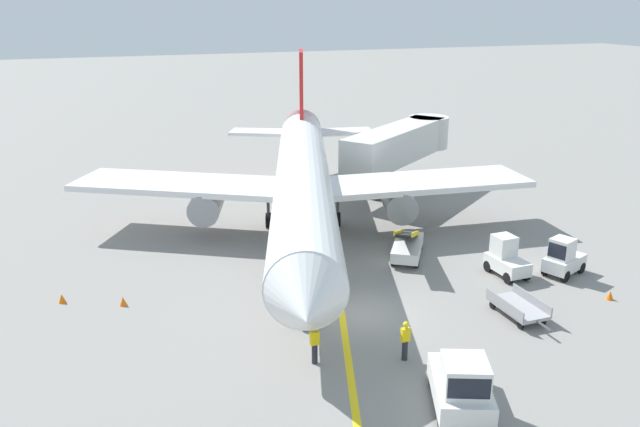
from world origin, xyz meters
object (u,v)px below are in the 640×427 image
(safety_cone_wingtip_left, at_px, (610,295))
(baggage_cart_loaded, at_px, (518,307))
(baggage_tug_by_cargo_door, at_px, (506,258))
(safety_cone_nose_left, at_px, (504,237))
(safety_cone_wingtip_right, at_px, (62,298))
(pushback_tug, at_px, (462,385))
(safety_cone_nose_right, at_px, (123,301))
(baggage_tug_near_wing, at_px, (563,258))
(belt_loader_forward_hold, at_px, (407,245))
(jet_bridge, at_px, (404,142))
(ground_crew_wing_walker, at_px, (405,339))
(ground_crew_marshaller, at_px, (315,343))
(airliner, at_px, (303,181))

(safety_cone_wingtip_left, bearing_deg, baggage_cart_loaded, 179.72)
(baggage_tug_by_cargo_door, bearing_deg, baggage_cart_loaded, -118.26)
(safety_cone_nose_left, relative_size, safety_cone_wingtip_right, 1.00)
(pushback_tug, bearing_deg, safety_cone_wingtip_right, 134.06)
(safety_cone_nose_right, bearing_deg, pushback_tug, -49.63)
(baggage_tug_near_wing, xyz_separation_m, belt_loader_forward_hold, (-6.64, 4.83, -0.15))
(pushback_tug, height_order, safety_cone_wingtip_right, pushback_tug)
(jet_bridge, height_order, baggage_cart_loaded, jet_bridge)
(pushback_tug, height_order, baggage_tug_by_cargo_door, pushback_tug)
(baggage_tug_near_wing, relative_size, ground_crew_wing_walker, 1.60)
(ground_crew_wing_walker, relative_size, safety_cone_wingtip_right, 3.86)
(jet_bridge, relative_size, belt_loader_forward_hold, 2.40)
(ground_crew_marshaller, relative_size, safety_cone_nose_right, 3.86)
(baggage_tug_by_cargo_door, xyz_separation_m, safety_cone_wingtip_left, (3.04, -4.25, -0.71))
(airliner, xyz_separation_m, safety_cone_wingtip_left, (11.14, -13.65, -3.20))
(jet_bridge, bearing_deg, baggage_cart_loaded, -102.64)
(safety_cone_nose_right, bearing_deg, baggage_cart_loaded, -23.24)
(safety_cone_wingtip_right, bearing_deg, baggage_tug_by_cargo_door, -11.24)
(belt_loader_forward_hold, height_order, safety_cone_nose_right, belt_loader_forward_hold)
(pushback_tug, height_order, safety_cone_nose_right, pushback_tug)
(ground_crew_marshaller, distance_m, safety_cone_nose_right, 10.51)
(safety_cone_nose_left, distance_m, safety_cone_wingtip_right, 24.96)
(jet_bridge, relative_size, safety_cone_nose_right, 26.69)
(airliner, xyz_separation_m, safety_cone_nose_left, (11.09, -5.04, -3.20))
(jet_bridge, relative_size, ground_crew_marshaller, 6.91)
(airliner, distance_m, ground_crew_wing_walker, 15.47)
(safety_cone_wingtip_right, bearing_deg, pushback_tug, -45.94)
(baggage_cart_loaded, xyz_separation_m, ground_crew_marshaller, (-10.09, -0.65, 0.44))
(airliner, xyz_separation_m, baggage_tug_near_wing, (10.92, -10.43, -2.49))
(belt_loader_forward_hold, bearing_deg, baggage_tug_by_cargo_door, -44.92)
(jet_bridge, bearing_deg, ground_crew_wing_walker, -116.44)
(jet_bridge, distance_m, safety_cone_wingtip_right, 27.68)
(airliner, distance_m, safety_cone_wingtip_left, 17.90)
(baggage_tug_by_cargo_door, bearing_deg, ground_crew_wing_walker, -146.56)
(baggage_tug_by_cargo_door, bearing_deg, safety_cone_wingtip_left, -54.39)
(safety_cone_nose_left, bearing_deg, belt_loader_forward_hold, -175.33)
(jet_bridge, height_order, safety_cone_wingtip_right, jet_bridge)
(ground_crew_marshaller, bearing_deg, pushback_tug, -50.54)
(ground_crew_wing_walker, bearing_deg, jet_bridge, 63.56)
(baggage_tug_by_cargo_door, relative_size, baggage_cart_loaded, 0.65)
(baggage_tug_by_cargo_door, bearing_deg, ground_crew_marshaller, -158.48)
(baggage_tug_by_cargo_door, xyz_separation_m, belt_loader_forward_hold, (-3.82, 3.81, -0.15))
(safety_cone_nose_right, relative_size, safety_cone_wingtip_left, 1.00)
(baggage_cart_loaded, distance_m, safety_cone_wingtip_right, 21.49)
(baggage_cart_loaded, height_order, ground_crew_wing_walker, ground_crew_wing_walker)
(belt_loader_forward_hold, bearing_deg, safety_cone_nose_left, 4.67)
(airliner, distance_m, pushback_tug, 19.09)
(ground_crew_marshaller, distance_m, safety_cone_wingtip_right, 13.35)
(baggage_tug_near_wing, distance_m, ground_crew_wing_walker, 12.63)
(baggage_tug_by_cargo_door, bearing_deg, safety_cone_nose_right, 170.96)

